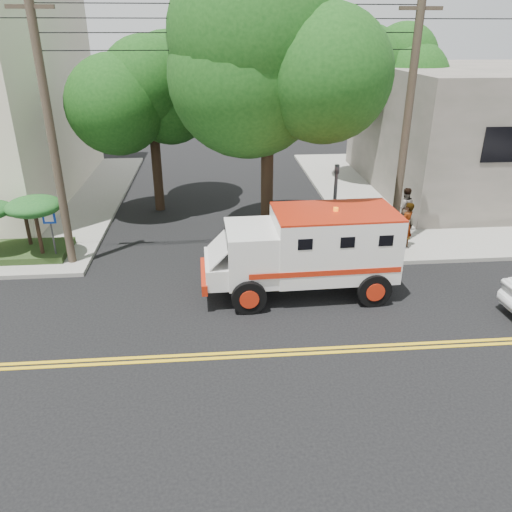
{
  "coord_description": "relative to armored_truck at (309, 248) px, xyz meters",
  "views": [
    {
      "loc": [
        -0.38,
        -10.83,
        7.77
      ],
      "look_at": [
        0.78,
        2.72,
        1.6
      ],
      "focal_mm": 35.0,
      "sensor_mm": 36.0,
      "label": 1
    }
  ],
  "objects": [
    {
      "name": "ground",
      "position": [
        -2.49,
        -3.28,
        -1.57
      ],
      "size": [
        100.0,
        100.0,
        0.0
      ],
      "primitive_type": "plane",
      "color": "black",
      "rests_on": "ground"
    },
    {
      "name": "sidewalk_ne",
      "position": [
        11.01,
        10.22,
        -1.49
      ],
      "size": [
        17.0,
        17.0,
        0.15
      ],
      "primitive_type": "cube",
      "color": "gray",
      "rests_on": "ground"
    },
    {
      "name": "utility_pole_left",
      "position": [
        -8.09,
        2.72,
        2.93
      ],
      "size": [
        0.28,
        0.28,
        9.0
      ],
      "primitive_type": "cylinder",
      "color": "#382D23",
      "rests_on": "ground"
    },
    {
      "name": "utility_pole_right",
      "position": [
        3.81,
        2.92,
        2.93
      ],
      "size": [
        0.28,
        0.28,
        9.0
      ],
      "primitive_type": "cylinder",
      "color": "#382D23",
      "rests_on": "ground"
    },
    {
      "name": "tree_main",
      "position": [
        -0.55,
        2.93,
        5.63
      ],
      "size": [
        6.08,
        5.7,
        9.85
      ],
      "color": "black",
      "rests_on": "ground"
    },
    {
      "name": "tree_left",
      "position": [
        -5.17,
        8.51,
        4.16
      ],
      "size": [
        4.48,
        4.2,
        7.7
      ],
      "color": "black",
      "rests_on": "ground"
    },
    {
      "name": "tree_right",
      "position": [
        6.36,
        12.49,
        4.53
      ],
      "size": [
        4.8,
        4.5,
        8.2
      ],
      "color": "black",
      "rests_on": "ground"
    },
    {
      "name": "traffic_signal",
      "position": [
        1.31,
        2.32,
        0.66
      ],
      "size": [
        0.15,
        0.18,
        3.6
      ],
      "color": "#3F3F42",
      "rests_on": "ground"
    },
    {
      "name": "accessibility_sign",
      "position": [
        -8.69,
        2.9,
        -0.2
      ],
      "size": [
        0.45,
        0.1,
        2.02
      ],
      "color": "#3F3F42",
      "rests_on": "ground"
    },
    {
      "name": "palm_planter",
      "position": [
        -9.92,
        3.35,
        0.08
      ],
      "size": [
        3.52,
        2.63,
        2.36
      ],
      "color": "#1E3314",
      "rests_on": "sidewalk_nw"
    },
    {
      "name": "armored_truck",
      "position": [
        0.0,
        0.0,
        0.0
      ],
      "size": [
        6.11,
        2.61,
        2.75
      ],
      "rotation": [
        0.0,
        0.0,
        0.03
      ],
      "color": "silver",
      "rests_on": "ground"
    },
    {
      "name": "pedestrian_a",
      "position": [
        4.27,
        2.94,
        -0.51
      ],
      "size": [
        0.78,
        0.76,
        1.81
      ],
      "primitive_type": "imported",
      "rotation": [
        0.0,
        0.0,
        3.84
      ],
      "color": "gray",
      "rests_on": "sidewalk_ne"
    },
    {
      "name": "pedestrian_b",
      "position": [
        5.0,
        5.08,
        -0.56
      ],
      "size": [
        0.87,
        0.7,
        1.71
      ],
      "primitive_type": "imported",
      "rotation": [
        0.0,
        0.0,
        3.08
      ],
      "color": "gray",
      "rests_on": "sidewalk_ne"
    }
  ]
}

